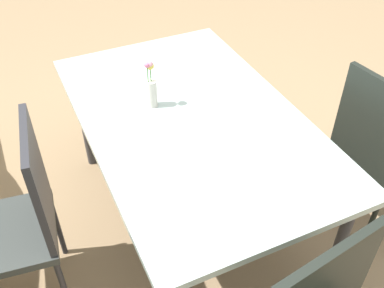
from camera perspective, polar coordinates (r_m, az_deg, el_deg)
ground_plane at (r=2.64m, az=-1.00°, el=-10.90°), size 12.00×12.00×0.00m
dining_table at (r=2.22m, az=-0.00°, el=2.27°), size 1.64×1.01×0.75m
chair_far_side at (r=2.11m, az=-20.91°, el=-8.65°), size 0.48×0.48×0.99m
chair_near_left at (r=2.52m, az=22.19°, el=-0.36°), size 0.45×0.45×0.98m
flower_vase at (r=2.21m, az=-5.17°, el=7.11°), size 0.05×0.05×0.25m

